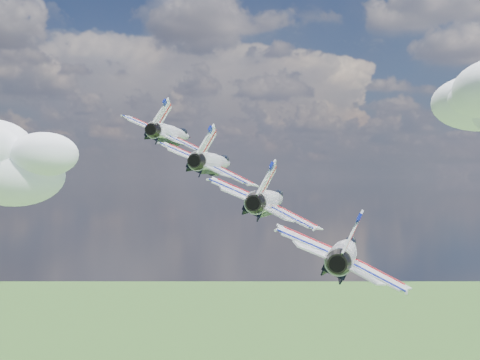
% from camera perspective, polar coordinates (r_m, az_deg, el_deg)
% --- Properties ---
extents(cloud_left, '(47.07, 36.99, 18.49)m').
position_cam_1_polar(cloud_left, '(166.97, -18.24, 1.49)').
color(cloud_left, white).
extents(jet_0, '(12.44, 16.19, 8.53)m').
position_cam_1_polar(jet_0, '(81.38, -5.80, 3.95)').
color(jet_0, white).
extents(jet_1, '(12.44, 16.19, 8.53)m').
position_cam_1_polar(jet_1, '(71.28, -2.20, 1.50)').
color(jet_1, white).
extents(jet_2, '(12.44, 16.19, 8.53)m').
position_cam_1_polar(jet_2, '(61.72, 2.54, -1.74)').
color(jet_2, white).
extents(jet_3, '(12.44, 16.19, 8.53)m').
position_cam_1_polar(jet_3, '(53.00, 8.95, -6.07)').
color(jet_3, white).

